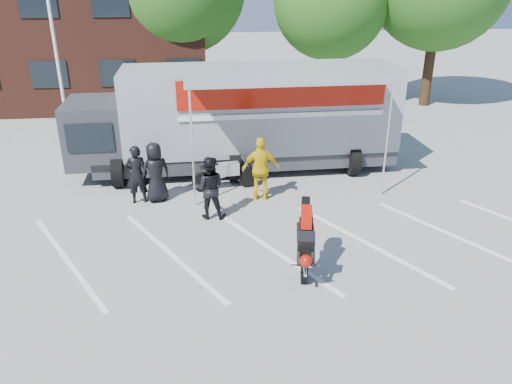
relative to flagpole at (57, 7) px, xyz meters
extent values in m
plane|color=gray|center=(6.24, -10.00, -5.05)|extent=(100.00, 100.00, 0.00)
cube|color=white|center=(6.24, -9.00, -5.05)|extent=(18.09, 13.33, 0.01)
cube|color=#4F2419|center=(-3.76, 8.00, -1.55)|extent=(18.00, 8.00, 7.00)
cylinder|color=white|center=(-0.26, 0.00, -1.05)|extent=(0.12, 0.12, 8.00)
cylinder|color=#382314|center=(4.24, 6.00, -3.43)|extent=(0.50, 0.50, 3.24)
cylinder|color=#382314|center=(11.24, 5.00, -3.61)|extent=(0.50, 0.50, 2.88)
sphere|color=#244812|center=(11.24, 5.00, -0.09)|extent=(5.44, 5.44, 5.44)
cylinder|color=#382314|center=(16.24, 4.50, -3.34)|extent=(0.50, 0.50, 3.42)
imported|color=black|center=(3.53, -5.84, -4.17)|extent=(1.02, 0.87, 1.77)
imported|color=black|center=(3.00, -5.90, -4.19)|extent=(0.68, 0.50, 1.73)
imported|color=black|center=(5.05, -7.11, -4.18)|extent=(0.93, 0.77, 1.74)
imported|color=yellow|center=(6.57, -6.08, -4.11)|extent=(1.14, 0.54, 1.89)
camera|label=1|loc=(4.90, -19.47, 1.08)|focal=35.00mm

